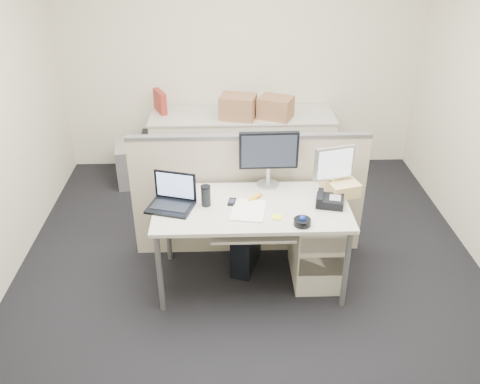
{
  "coord_description": "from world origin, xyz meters",
  "views": [
    {
      "loc": [
        -0.2,
        -3.33,
        2.75
      ],
      "look_at": [
        -0.08,
        0.15,
        0.77
      ],
      "focal_mm": 38.0,
      "sensor_mm": 36.0,
      "label": 1
    }
  ],
  "objects_px": {
    "desk": "(252,213)",
    "monitor_main": "(269,159)",
    "laptop": "(169,194)",
    "desk_phone": "(330,201)"
  },
  "relations": [
    {
      "from": "desk",
      "to": "monitor_main",
      "type": "relative_size",
      "value": 3.17
    },
    {
      "from": "monitor_main",
      "to": "desk",
      "type": "bearing_deg",
      "value": -116.11
    },
    {
      "from": "laptop",
      "to": "desk_phone",
      "type": "relative_size",
      "value": 1.62
    },
    {
      "from": "laptop",
      "to": "desk_phone",
      "type": "bearing_deg",
      "value": 16.72
    },
    {
      "from": "desk",
      "to": "desk_phone",
      "type": "distance_m",
      "value": 0.61
    },
    {
      "from": "monitor_main",
      "to": "desk_phone",
      "type": "height_order",
      "value": "monitor_main"
    },
    {
      "from": "desk",
      "to": "laptop",
      "type": "distance_m",
      "value": 0.65
    },
    {
      "from": "monitor_main",
      "to": "laptop",
      "type": "relative_size",
      "value": 1.42
    },
    {
      "from": "laptop",
      "to": "desk_phone",
      "type": "xyz_separation_m",
      "value": [
        1.22,
        0.01,
        -0.09
      ]
    },
    {
      "from": "laptop",
      "to": "desk",
      "type": "bearing_deg",
      "value": 18.15
    }
  ]
}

